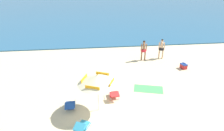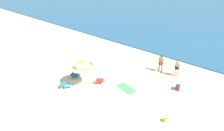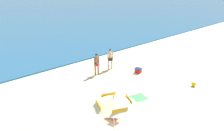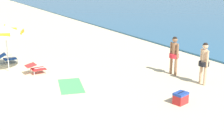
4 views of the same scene
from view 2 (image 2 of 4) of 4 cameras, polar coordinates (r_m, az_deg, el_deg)
The scene contains 10 objects.
ground_plane at distance 17.12m, azimuth -6.33°, elevation -9.44°, with size 800.00×800.00×0.00m, color beige.
beach_umbrella_striped_main at distance 18.36m, azimuth -7.50°, elevation 0.10°, with size 2.84×2.84×2.16m.
lounge_chair_under_umbrella at distance 19.14m, azimuth -3.09°, elevation -3.93°, with size 0.61×0.88×0.49m.
lounge_chair_beside_umbrella at distance 18.90m, azimuth -12.13°, elevation -5.04°, with size 0.87×1.02×0.51m.
lounge_chair_facing_sea at distance 20.26m, azimuth -9.74°, elevation -2.45°, with size 0.59×0.90×0.52m.
person_standing_near_shore at distance 21.18m, azimuth 12.83°, elevation 0.81°, with size 0.51×0.42×1.70m.
person_standing_beside at distance 20.79m, azimuth 16.90°, elevation -0.25°, with size 0.50×0.42×1.70m.
cooler_box at distance 19.10m, azimuth 16.95°, elevation -5.58°, with size 0.46×0.56×0.43m.
beach_ball at distance 15.63m, azimuth 13.82°, elevation -13.67°, with size 0.31×0.31×0.31m, color yellow.
beach_towel at distance 18.58m, azimuth 3.75°, elevation -6.02°, with size 0.90×1.80×0.01m, color #4C9E5B.
Camera 2 is at (10.07, -9.34, 10.22)m, focal length 34.58 mm.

